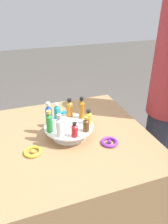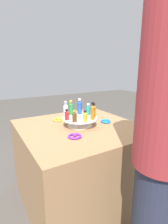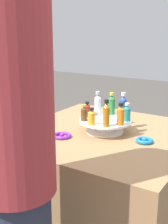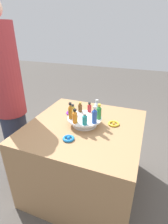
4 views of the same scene
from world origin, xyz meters
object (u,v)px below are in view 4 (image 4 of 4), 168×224
Objects in this scene: display_stand at (85,120)px; bottle_brown at (80,107)px; ribbon_bow_gold at (114,124)px; person_figure at (9,99)px; bottle_red at (89,108)px; bottle_blue at (94,115)px; bottle_orange at (75,117)px; bottle_teal at (85,119)px; bottle_gold at (73,110)px; bottle_green at (99,112)px; ribbon_bow_blue at (69,138)px; bottle_clear at (97,108)px; ribbon_bow_purple at (71,113)px; bottle_amber at (70,111)px.

bottle_brown is (0.08, -0.09, 0.07)m from display_stand.
ribbon_bow_gold is 1.03m from person_figure.
ribbon_bow_gold is (-0.32, -0.00, -0.11)m from bottle_brown.
bottle_blue is at bearing 120.84° from bottle_red.
bottle_red is (0.00, -0.12, 0.07)m from display_stand.
bottle_orange is 1.18× the size of bottle_teal.
bottle_gold is 0.65m from person_figure.
bottle_green is 0.35m from ribbon_bow_blue.
bottle_gold is (0.12, -0.02, 0.07)m from display_stand.
bottle_brown is 0.24m from bottle_blue.
bottle_clear reaches higher than bottle_red.
bottle_clear is 1.56× the size of bottle_red.
bottle_amber is at bearing 114.05° from ribbon_bow_purple.
ribbon_bow_blue is (0.14, 0.20, -0.13)m from bottle_blue.
bottle_amber is at bearing 24.88° from ribbon_bow_gold.
bottle_red reaches higher than display_stand.
display_stand is 0.26m from ribbon_bow_blue.
bottle_green is 1.46× the size of ribbon_bow_blue.
display_stand reaches higher than ribbon_bow_purple.
bottle_amber reaches higher than ribbon_bow_gold.
bottle_orange is 1.36× the size of bottle_red.
bottle_blue is at bearing 140.84° from bottle_brown.
ribbon_bow_blue is at bearing 52.07° from ribbon_bow_gold.
ribbon_bow_blue is 0.91× the size of ribbon_bow_gold.
ribbon_bow_purple is (0.08, -0.14, -0.11)m from bottle_gold.
bottle_gold is 0.39m from ribbon_bow_gold.
display_stand is at bearing -109.16° from bottle_orange.
bottle_green is at bearing 1.00° from person_figure.
bottle_green is (-0.01, -0.08, -0.01)m from bottle_blue.
person_figure is at bearing -15.92° from ribbon_bow_blue.
person_figure is at bearing 5.90° from bottle_gold.
bottle_green is at bearing -139.16° from bottle_orange.
bottle_gold is at bearing -19.16° from bottle_blue.
bottle_clear reaches higher than ribbon_bow_gold.
bottle_orange is 0.21m from bottle_green.
ribbon_bow_purple is at bearing -12.85° from bottle_clear.
bottle_brown is 0.18m from ribbon_bow_purple.
display_stand is 2.91× the size of bottle_teal.
bottle_gold is 0.16m from bottle_orange.
ribbon_bow_purple is at bearing -65.95° from bottle_amber.
bottle_blue is at bearing -179.16° from bottle_amber.
person_figure is at bearing -1.32° from bottle_amber.
person_figure is at bearing 9.56° from bottle_clear.
person_figure reaches higher than bottle_blue.
bottle_teal is 0.31m from ribbon_bow_gold.
bottle_brown is at bearing 20.84° from bottle_red.
ribbon_bow_purple is at bearing -59.18° from bottle_orange.
ribbon_bow_purple is at bearing -22.76° from bottle_green.
bottle_amber is at bearing 30.84° from display_stand.
ribbon_bow_blue is (-0.00, 0.14, -0.12)m from bottle_orange.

